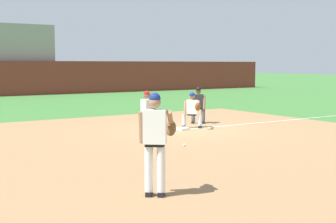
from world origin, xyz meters
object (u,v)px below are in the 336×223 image
umpire (198,104)px  baseball (184,145)px  first_baseman (192,108)px  baserunner (147,110)px  pitcher (156,138)px  first_base_bag (183,129)px

umpire → baseball: bearing=-130.8°
baseball → umpire: size_ratio=0.05×
first_baseman → baserunner: baserunner is taller
first_baseman → umpire: (1.01, 1.00, 0.06)m
pitcher → baserunner: size_ratio=1.27×
baseball → pitcher: (-3.33, -3.91, 1.02)m
first_base_bag → baserunner: size_ratio=0.26×
baserunner → umpire: size_ratio=1.00×
first_base_bag → first_baseman: (0.58, 0.24, 0.69)m
first_base_bag → first_baseman: 0.93m
first_baseman → pitcher: bearing=-129.9°
baseball → umpire: bearing=49.2°
first_base_bag → baseball: (-1.87, -2.76, -0.01)m
first_base_bag → umpire: (1.58, 1.24, 0.75)m
baseball → first_baseman: (2.44, 3.00, 0.69)m
baseball → baserunner: 2.95m
baseball → umpire: 5.34m
baseball → umpire: umpire is taller
first_base_bag → baserunner: (-1.47, 0.06, 0.75)m
baseball → pitcher: pitcher is taller
pitcher → baserunner: pitcher is taller
first_baseman → baseball: bearing=-129.2°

